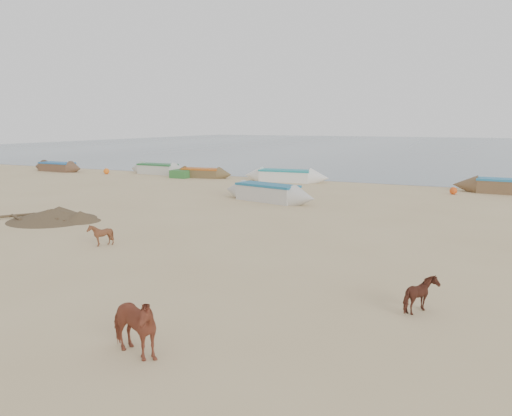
# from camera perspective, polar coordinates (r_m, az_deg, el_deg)

# --- Properties ---
(ground) EXTENTS (140.00, 140.00, 0.00)m
(ground) POSITION_cam_1_polar(r_m,az_deg,el_deg) (15.92, -6.18, -5.76)
(ground) COLOR tan
(ground) RESTS_ON ground
(sea) EXTENTS (160.00, 160.00, 0.00)m
(sea) POSITION_cam_1_polar(r_m,az_deg,el_deg) (95.50, 20.53, 6.60)
(sea) COLOR slate
(sea) RESTS_ON ground
(cow_adult) EXTENTS (1.53, 0.97, 1.19)m
(cow_adult) POSITION_cam_1_polar(r_m,az_deg,el_deg) (9.59, -14.05, -12.89)
(cow_adult) COLOR brown
(cow_adult) RESTS_ON ground
(calf_front) EXTENTS (0.86, 0.81, 0.79)m
(calf_front) POSITION_cam_1_polar(r_m,az_deg,el_deg) (18.16, -17.35, -2.94)
(calf_front) COLOR #59301C
(calf_front) RESTS_ON ground
(calf_right) EXTENTS (0.71, 0.83, 0.82)m
(calf_right) POSITION_cam_1_polar(r_m,az_deg,el_deg) (11.95, 18.42, -9.48)
(calf_right) COLOR #52271A
(calf_right) RESTS_ON ground
(near_canoe) EXTENTS (6.22, 2.76, 0.95)m
(near_canoe) POSITION_cam_1_polar(r_m,az_deg,el_deg) (27.16, 1.32, 1.77)
(near_canoe) COLOR beige
(near_canoe) RESTS_ON ground
(debris_pile) EXTENTS (4.62, 4.62, 0.50)m
(debris_pile) POSITION_cam_1_polar(r_m,az_deg,el_deg) (23.73, -22.27, -0.68)
(debris_pile) COLOR brown
(debris_pile) RESTS_ON ground
(waterline_canoes) EXTENTS (58.15, 4.07, 0.90)m
(waterline_canoes) POSITION_cam_1_polar(r_m,az_deg,el_deg) (35.53, 6.71, 3.51)
(waterline_canoes) COLOR brown
(waterline_canoes) RESTS_ON ground
(beach_clutter) EXTENTS (42.73, 4.37, 0.64)m
(beach_clutter) POSITION_cam_1_polar(r_m,az_deg,el_deg) (33.71, 18.08, 2.55)
(beach_clutter) COLOR #316D31
(beach_clutter) RESTS_ON ground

